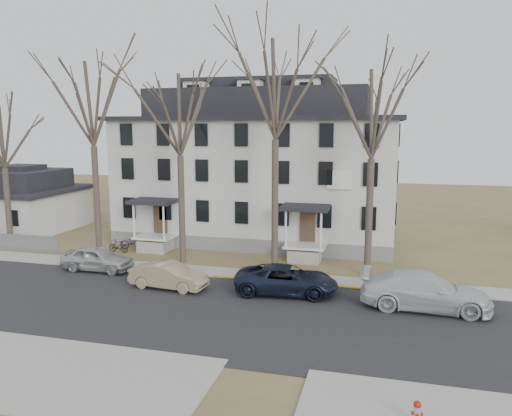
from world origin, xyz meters
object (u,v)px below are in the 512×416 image
(tree_center, at_px, (276,82))
(tree_mid_right, at_px, (373,107))
(car_navy, at_px, (286,280))
(car_white, at_px, (425,292))
(fire_hydrant, at_px, (417,413))
(tree_bungalow, at_px, (2,133))
(tree_far_left, at_px, (91,98))
(tree_mid_left, at_px, (179,109))
(bicycle_right, at_px, (118,247))
(car_tan, at_px, (169,276))
(boarding_house, at_px, (260,169))
(small_house, at_px, (22,203))
(car_silver, at_px, (97,259))
(bicycle_left, at_px, (133,243))

(tree_center, relative_size, tree_mid_right, 1.15)
(car_navy, height_order, car_white, car_white)
(fire_hydrant, bearing_deg, tree_bungalow, 150.93)
(tree_far_left, xyz_separation_m, tree_mid_left, (6.00, 0.00, -0.74))
(car_white, height_order, bicycle_right, car_white)
(bicycle_right, bearing_deg, tree_far_left, 143.34)
(tree_mid_left, xyz_separation_m, tree_mid_right, (11.50, 0.00, 0.00))
(car_tan, xyz_separation_m, car_navy, (6.23, 0.73, 0.04))
(tree_mid_left, distance_m, car_white, 17.50)
(car_tan, relative_size, car_white, 0.71)
(boarding_house, bearing_deg, fire_hydrant, -65.37)
(car_white, bearing_deg, bicycle_right, 74.23)
(tree_center, relative_size, tree_bungalow, 1.36)
(tree_mid_right, bearing_deg, car_navy, -131.46)
(car_tan, height_order, bicycle_right, car_tan)
(tree_mid_right, height_order, tree_bungalow, tree_mid_right)
(tree_center, distance_m, car_white, 14.08)
(small_house, height_order, bicycle_right, small_house)
(tree_center, height_order, car_tan, tree_center)
(tree_mid_right, height_order, bicycle_right, tree_mid_right)
(fire_hydrant, bearing_deg, car_tan, 141.67)
(tree_mid_right, relative_size, bicycle_right, 8.60)
(tree_center, height_order, car_silver, tree_center)
(small_house, height_order, car_white, small_house)
(boarding_house, height_order, bicycle_left, boarding_house)
(boarding_house, bearing_deg, small_house, -174.41)
(car_silver, bearing_deg, tree_bungalow, 70.78)
(car_silver, height_order, bicycle_left, car_silver)
(tree_bungalow, relative_size, car_white, 1.81)
(car_navy, distance_m, car_white, 6.76)
(small_house, height_order, bicycle_left, small_house)
(boarding_house, bearing_deg, car_tan, -96.98)
(tree_far_left, relative_size, car_tan, 3.27)
(tree_mid_left, xyz_separation_m, bicycle_left, (-4.62, 2.09, -9.12))
(tree_bungalow, distance_m, car_white, 28.72)
(tree_far_left, xyz_separation_m, bicycle_left, (1.38, 2.09, -9.86))
(tree_bungalow, xyz_separation_m, bicycle_left, (8.38, 2.09, -7.64))
(boarding_house, distance_m, fire_hydrant, 25.66)
(car_silver, xyz_separation_m, fire_hydrant, (17.62, -11.55, -0.35))
(tree_bungalow, bearing_deg, tree_center, 0.00)
(car_silver, distance_m, fire_hydrant, 21.07)
(car_navy, bearing_deg, tree_center, 14.83)
(car_white, bearing_deg, fire_hydrant, 176.07)
(fire_hydrant, bearing_deg, tree_mid_right, 97.70)
(tree_far_left, relative_size, car_silver, 3.16)
(small_house, xyz_separation_m, tree_bungalow, (4.00, -6.20, 5.87))
(bicycle_right, bearing_deg, tree_bungalow, 100.46)
(bicycle_left, bearing_deg, fire_hydrant, -145.33)
(car_silver, bearing_deg, car_white, -94.84)
(car_white, bearing_deg, boarding_house, 42.08)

